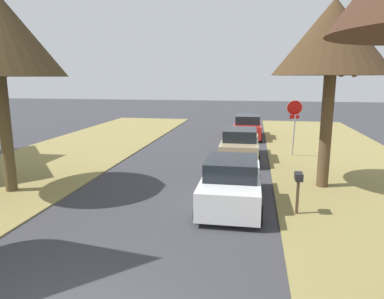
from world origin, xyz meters
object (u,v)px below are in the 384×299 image
at_px(curbside_mailbox, 298,181).
at_px(parked_sedan_white, 232,183).
at_px(street_tree_right_mid_a, 333,39).
at_px(parked_sedan_red, 248,127).
at_px(stop_sign_far, 294,116).
at_px(parked_sedan_tan, 240,145).

bearing_deg(curbside_mailbox, parked_sedan_white, 162.99).
xyz_separation_m(street_tree_right_mid_a, curbside_mailbox, (-1.26, -3.03, -4.37)).
bearing_deg(parked_sedan_red, parked_sedan_white, -91.00).
xyz_separation_m(stop_sign_far, street_tree_right_mid_a, (0.57, -5.41, 3.28)).
relative_size(parked_sedan_tan, curbside_mailbox, 3.47).
height_order(stop_sign_far, parked_sedan_tan, stop_sign_far).
distance_m(parked_sedan_white, parked_sedan_red, 13.38).
bearing_deg(parked_sedan_tan, parked_sedan_white, -89.93).
xyz_separation_m(parked_sedan_tan, curbside_mailbox, (2.03, -7.27, 0.33)).
distance_m(stop_sign_far, parked_sedan_tan, 3.28).
bearing_deg(street_tree_right_mid_a, stop_sign_far, 95.99).
distance_m(street_tree_right_mid_a, parked_sedan_red, 12.31).
bearing_deg(parked_sedan_white, stop_sign_far, 70.90).
xyz_separation_m(parked_sedan_white, parked_sedan_red, (0.23, 13.38, 0.00)).
bearing_deg(parked_sedan_white, parked_sedan_tan, 90.07).
bearing_deg(curbside_mailbox, stop_sign_far, 85.32).
bearing_deg(parked_sedan_red, stop_sign_far, -65.98).
bearing_deg(street_tree_right_mid_a, parked_sedan_tan, 127.78).
xyz_separation_m(stop_sign_far, parked_sedan_tan, (-2.72, -1.17, -1.42)).
bearing_deg(street_tree_right_mid_a, parked_sedan_white, -143.63).
height_order(stop_sign_far, parked_sedan_red, stop_sign_far).
distance_m(stop_sign_far, parked_sedan_red, 6.25).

